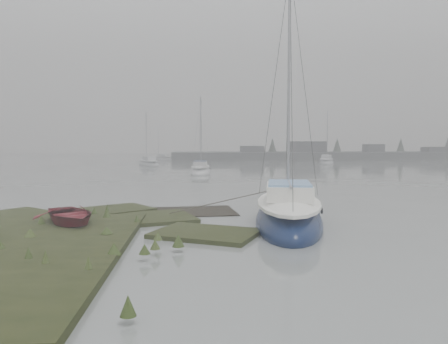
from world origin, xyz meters
TOP-DOWN VIEW (x-y plane):
  - ground at (0.00, 30.00)m, footprint 160.00×160.00m
  - far_shoreline at (26.84, 61.90)m, footprint 60.00×8.00m
  - sailboat_main at (3.81, 1.24)m, footprint 3.93×8.23m
  - sailboat_white at (0.60, 28.93)m, footprint 2.46×6.23m
  - sailboat_far_a at (-6.32, 44.24)m, footprint 4.30×5.81m
  - sailboat_far_b at (19.19, 47.00)m, footprint 4.11×6.42m
  - sailboat_far_c at (-6.03, 62.75)m, footprint 4.79×3.23m
  - dinghy at (-4.61, 1.00)m, footprint 3.57×3.89m

SIDE VIEW (x-z plane):
  - ground at x=0.00m, z-range 0.00..0.00m
  - sailboat_far_c at x=-6.03m, z-range -3.03..3.43m
  - sailboat_far_a at x=-6.32m, z-range -3.72..4.21m
  - sailboat_white at x=0.60m, z-range -4.04..4.57m
  - sailboat_far_b at x=19.19m, z-range -4.04..4.58m
  - sailboat_main at x=3.81m, z-range -5.23..5.92m
  - dinghy at x=-4.61m, z-range 0.22..0.88m
  - far_shoreline at x=26.84m, z-range -1.22..2.93m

